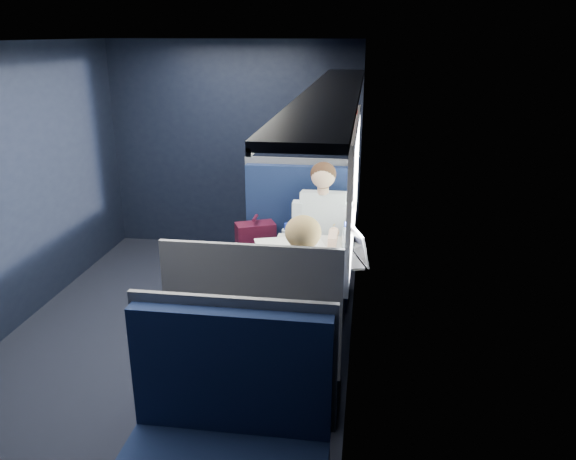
# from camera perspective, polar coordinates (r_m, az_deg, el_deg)

# --- Properties ---
(ground) EXTENTS (2.80, 4.20, 0.01)m
(ground) POSITION_cam_1_polar(r_m,az_deg,el_deg) (4.83, -10.80, -10.24)
(ground) COLOR black
(room_shell) EXTENTS (3.00, 4.40, 2.40)m
(room_shell) POSITION_cam_1_polar(r_m,az_deg,el_deg) (4.30, -11.75, 7.20)
(room_shell) COLOR black
(room_shell) RESTS_ON ground
(table) EXTENTS (0.62, 1.00, 0.74)m
(table) POSITION_cam_1_polar(r_m,az_deg,el_deg) (4.32, 1.74, -3.67)
(table) COLOR #54565E
(table) RESTS_ON ground
(seat_bay_near) EXTENTS (1.09, 0.62, 1.26)m
(seat_bay_near) POSITION_cam_1_polar(r_m,az_deg,el_deg) (5.24, 0.60, -2.26)
(seat_bay_near) COLOR #0C1637
(seat_bay_near) RESTS_ON ground
(seat_bay_far) EXTENTS (1.04, 0.62, 1.26)m
(seat_bay_far) POSITION_cam_1_polar(r_m,az_deg,el_deg) (3.69, -2.74, -12.37)
(seat_bay_far) COLOR #0C1637
(seat_bay_far) RESTS_ON ground
(seat_row_front) EXTENTS (1.04, 0.51, 1.16)m
(seat_row_front) POSITION_cam_1_polar(r_m,az_deg,el_deg) (6.10, 1.91, 0.79)
(seat_row_front) COLOR #0C1637
(seat_row_front) RESTS_ON ground
(seat_row_back) EXTENTS (1.04, 0.51, 1.16)m
(seat_row_back) POSITION_cam_1_polar(r_m,az_deg,el_deg) (2.97, -6.29, -21.71)
(seat_row_back) COLOR #0C1637
(seat_row_back) RESTS_ON ground
(man) EXTENTS (0.53, 0.56, 1.32)m
(man) POSITION_cam_1_polar(r_m,az_deg,el_deg) (4.95, 3.43, 0.03)
(man) COLOR black
(man) RESTS_ON ground
(woman) EXTENTS (0.53, 0.56, 1.32)m
(woman) POSITION_cam_1_polar(r_m,az_deg,el_deg) (3.65, 1.56, -7.10)
(woman) COLOR black
(woman) RESTS_ON ground
(papers) EXTENTS (0.76, 0.91, 0.01)m
(papers) POSITION_cam_1_polar(r_m,az_deg,el_deg) (4.33, 0.71, -2.46)
(papers) COLOR white
(papers) RESTS_ON table
(laptop) EXTENTS (0.37, 0.42, 0.27)m
(laptop) POSITION_cam_1_polar(r_m,az_deg,el_deg) (4.18, 6.23, -2.36)
(laptop) COLOR silver
(laptop) RESTS_ON table
(bottle_small) EXTENTS (0.06, 0.06, 0.21)m
(bottle_small) POSITION_cam_1_polar(r_m,az_deg,el_deg) (4.46, 5.91, -0.64)
(bottle_small) COLOR silver
(bottle_small) RESTS_ON table
(cup) EXTENTS (0.07, 0.07, 0.09)m
(cup) POSITION_cam_1_polar(r_m,az_deg,el_deg) (4.67, 6.00, -0.36)
(cup) COLOR white
(cup) RESTS_ON table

